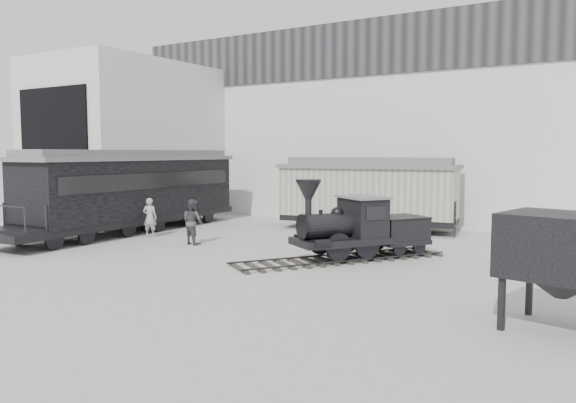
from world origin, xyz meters
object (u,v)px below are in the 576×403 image
Objects in this scene: locomotive at (356,230)px; visitor_b at (193,222)px; boxcar at (368,192)px; coal_hopper at (563,255)px; passenger_coach at (134,190)px; visitor_a at (150,217)px.

visitor_b is (-7.31, -0.48, -0.10)m from locomotive.
boxcar is 9.17m from visitor_b.
coal_hopper is (14.53, -4.81, 0.72)m from visitor_b.
passenger_coach is at bearing -4.93° from visitor_b.
visitor_b is 15.33m from coal_hopper.
passenger_coach is 7.71× the size of visitor_a.
coal_hopper reaches higher than visitor_b.
coal_hopper is at bearing -59.72° from boxcar.
visitor_a is at bearing 175.43° from coal_hopper.
visitor_a is 0.94× the size of visitor_b.
locomotive is at bearing -6.68° from passenger_coach.
coal_hopper is at bearing 141.66° from visitor_a.
locomotive is 12.40m from passenger_coach.
passenger_coach is (-9.63, -6.38, 0.14)m from boxcar.
coal_hopper is at bearing -19.85° from passenger_coach.
visitor_a is 18.44m from coal_hopper.
locomotive is 7.33m from visitor_b.
passenger_coach is at bearing 174.62° from coal_hopper.
passenger_coach reaches higher than visitor_a.
locomotive is at bearing -77.75° from boxcar.
visitor_a is (-10.39, 0.11, -0.16)m from locomotive.
passenger_coach reaches higher than visitor_b.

